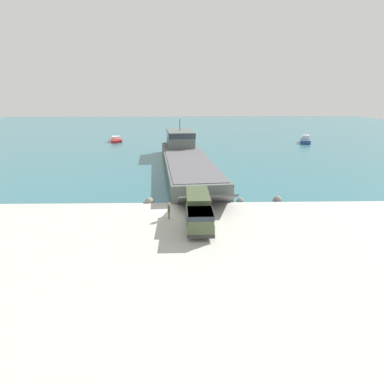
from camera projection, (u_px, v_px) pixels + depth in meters
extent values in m
plane|color=#B7B5AD|center=(180.00, 215.00, 32.07)|extent=(240.00, 240.00, 0.00)
cube|color=#336B75|center=(184.00, 129.00, 121.67)|extent=(240.00, 180.00, 0.01)
cube|color=#56605B|center=(186.00, 163.00, 52.83)|extent=(11.25, 37.52, 2.16)
cube|color=#56565B|center=(186.00, 156.00, 52.49)|extent=(10.50, 35.98, 0.08)
cube|color=#56605B|center=(180.00, 138.00, 64.14)|extent=(6.29, 10.83, 3.23)
cube|color=#28333D|center=(180.00, 134.00, 63.85)|extent=(6.45, 10.95, 0.97)
cylinder|color=#3F3F42|center=(180.00, 125.00, 63.30)|extent=(0.16, 0.16, 2.40)
cube|color=#56565B|center=(206.00, 199.00, 33.42)|extent=(6.77, 4.67, 2.08)
cube|color=#475638|center=(198.00, 215.00, 29.41)|extent=(2.48, 7.98, 1.13)
cube|color=#475638|center=(200.00, 216.00, 26.61)|extent=(2.27, 2.73, 0.86)
cube|color=#28333D|center=(200.00, 214.00, 26.55)|extent=(2.34, 2.76, 0.43)
cube|color=#3C492E|center=(198.00, 199.00, 30.34)|extent=(2.34, 5.08, 1.31)
cube|color=#2D2D2D|center=(201.00, 236.00, 25.82)|extent=(2.42, 0.27, 0.32)
cylinder|color=black|center=(211.00, 229.00, 27.20)|extent=(0.39, 1.17, 1.17)
cylinder|color=black|center=(189.00, 229.00, 27.13)|extent=(0.39, 1.17, 1.17)
cylinder|color=black|center=(207.00, 211.00, 31.38)|extent=(0.39, 1.17, 1.17)
cylinder|color=black|center=(188.00, 212.00, 31.31)|extent=(0.39, 1.17, 1.17)
cylinder|color=black|center=(206.00, 208.00, 32.43)|extent=(0.39, 1.17, 1.17)
cylinder|color=black|center=(188.00, 208.00, 32.36)|extent=(0.39, 1.17, 1.17)
cylinder|color=#475638|center=(169.00, 215.00, 30.76)|extent=(0.14, 0.14, 0.86)
cylinder|color=#475638|center=(169.00, 215.00, 30.93)|extent=(0.14, 0.14, 0.86)
cube|color=#475638|center=(169.00, 208.00, 30.62)|extent=(0.28, 0.46, 0.68)
sphere|color=tan|center=(169.00, 204.00, 30.48)|extent=(0.23, 0.23, 0.23)
cube|color=#B22323|center=(118.00, 140.00, 86.74)|extent=(3.51, 6.19, 0.72)
cube|color=silver|center=(118.00, 137.00, 86.92)|extent=(1.95, 2.05, 0.79)
cube|color=navy|center=(305.00, 141.00, 83.54)|extent=(4.60, 6.76, 1.03)
cube|color=silver|center=(306.00, 137.00, 83.64)|extent=(2.36, 2.39, 1.13)
cube|color=#B22323|center=(115.00, 140.00, 86.99)|extent=(3.68, 8.97, 0.73)
cube|color=silver|center=(115.00, 138.00, 86.15)|extent=(1.85, 2.85, 0.80)
sphere|color=gray|center=(149.00, 202.00, 36.02)|extent=(1.07, 1.07, 1.07)
sphere|color=gray|center=(240.00, 201.00, 36.43)|extent=(0.84, 0.84, 0.84)
sphere|color=gray|center=(278.00, 200.00, 36.67)|extent=(1.04, 1.04, 1.04)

